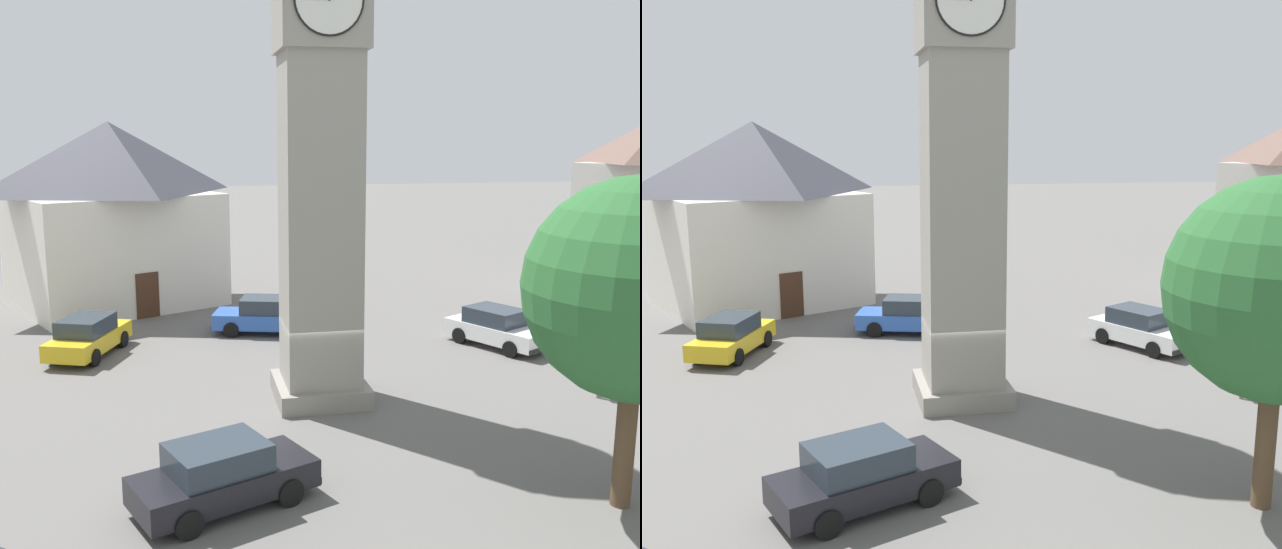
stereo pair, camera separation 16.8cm
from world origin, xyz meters
TOP-DOWN VIEW (x-y plane):
  - ground_plane at (0.00, 0.00)m, footprint 200.00×200.00m
  - clock_tower at (0.00, 0.00)m, footprint 3.43×3.43m
  - car_blue_kerb at (-7.97, -4.38)m, footprint 3.44×4.43m
  - car_silver_kerb at (7.76, -6.15)m, footprint 2.99×4.46m
  - car_red_corner at (0.84, -8.10)m, footprint 4.43×2.71m
  - car_white_side at (3.42, 6.30)m, footprint 4.46×3.17m
  - pedestrian at (-8.77, 1.56)m, footprint 0.38×0.49m
  - tree at (-5.40, 7.91)m, footprint 4.89×4.89m
  - building_corner_back at (7.47, -15.09)m, footprint 11.82×11.25m

SIDE VIEW (x-z plane):
  - ground_plane at x=0.00m, z-range 0.00..0.00m
  - car_blue_kerb at x=-7.97m, z-range 0.00..1.53m
  - car_silver_kerb at x=7.76m, z-range 0.00..1.53m
  - car_red_corner at x=0.84m, z-range 0.00..1.53m
  - car_white_side at x=3.42m, z-range 0.00..1.53m
  - pedestrian at x=-8.77m, z-range 0.16..1.86m
  - building_corner_back at x=7.47m, z-range 0.10..9.00m
  - tree at x=-5.40m, z-range 1.26..8.70m
  - clock_tower at x=0.00m, z-range 1.57..20.41m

